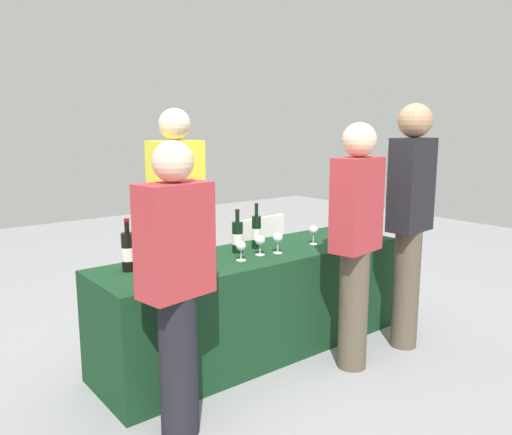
# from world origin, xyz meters

# --- Properties ---
(ground_plane) EXTENTS (12.00, 12.00, 0.00)m
(ground_plane) POSITION_xyz_m (0.00, 0.00, 0.00)
(ground_plane) COLOR gray
(tasting_table) EXTENTS (2.31, 0.67, 0.73)m
(tasting_table) POSITION_xyz_m (0.00, 0.00, 0.37)
(tasting_table) COLOR #14381E
(tasting_table) RESTS_ON ground_plane
(wine_bottle_0) EXTENTS (0.08, 0.08, 0.33)m
(wine_bottle_0) POSITION_xyz_m (-0.90, 0.12, 0.85)
(wine_bottle_0) COLOR black
(wine_bottle_0) RESTS_ON tasting_table
(wine_bottle_1) EXTENTS (0.08, 0.08, 0.33)m
(wine_bottle_1) POSITION_xyz_m (-0.54, 0.09, 0.85)
(wine_bottle_1) COLOR black
(wine_bottle_1) RESTS_ON tasting_table
(wine_bottle_2) EXTENTS (0.08, 0.08, 0.33)m
(wine_bottle_2) POSITION_xyz_m (-0.39, 0.09, 0.85)
(wine_bottle_2) COLOR black
(wine_bottle_2) RESTS_ON tasting_table
(wine_bottle_3) EXTENTS (0.08, 0.08, 0.31)m
(wine_bottle_3) POSITION_xyz_m (-0.10, 0.08, 0.84)
(wine_bottle_3) COLOR black
(wine_bottle_3) RESTS_ON tasting_table
(wine_bottle_4) EXTENTS (0.07, 0.07, 0.33)m
(wine_bottle_4) POSITION_xyz_m (0.08, 0.10, 0.85)
(wine_bottle_4) COLOR black
(wine_bottle_4) RESTS_ON tasting_table
(wine_glass_0) EXTENTS (0.07, 0.07, 0.15)m
(wine_glass_0) POSITION_xyz_m (-0.46, -0.06, 0.84)
(wine_glass_0) COLOR silver
(wine_glass_0) RESTS_ON tasting_table
(wine_glass_1) EXTENTS (0.07, 0.07, 0.13)m
(wine_glass_1) POSITION_xyz_m (-0.21, -0.11, 0.82)
(wine_glass_1) COLOR silver
(wine_glass_1) RESTS_ON tasting_table
(wine_glass_2) EXTENTS (0.07, 0.07, 0.14)m
(wine_glass_2) POSITION_xyz_m (-0.02, -0.07, 0.83)
(wine_glass_2) COLOR silver
(wine_glass_2) RESTS_ON tasting_table
(wine_glass_3) EXTENTS (0.07, 0.07, 0.15)m
(wine_glass_3) POSITION_xyz_m (0.11, -0.11, 0.84)
(wine_glass_3) COLOR silver
(wine_glass_3) RESTS_ON tasting_table
(wine_glass_4) EXTENTS (0.06, 0.06, 0.14)m
(wine_glass_4) POSITION_xyz_m (0.50, -0.07, 0.83)
(wine_glass_4) COLOR silver
(wine_glass_4) RESTS_ON tasting_table
(wine_glass_5) EXTENTS (0.06, 0.06, 0.14)m
(wine_glass_5) POSITION_xyz_m (0.79, -0.06, 0.83)
(wine_glass_5) COLOR silver
(wine_glass_5) RESTS_ON tasting_table
(server_pouring) EXTENTS (0.39, 0.23, 1.74)m
(server_pouring) POSITION_xyz_m (-0.30, 0.58, 0.96)
(server_pouring) COLOR #3F3351
(server_pouring) RESTS_ON ground_plane
(guest_0) EXTENTS (0.39, 0.26, 1.54)m
(guest_0) POSITION_xyz_m (-0.94, -0.54, 0.84)
(guest_0) COLOR black
(guest_0) RESTS_ON ground_plane
(guest_1) EXTENTS (0.38, 0.25, 1.63)m
(guest_1) POSITION_xyz_m (0.35, -0.60, 0.90)
(guest_1) COLOR brown
(guest_1) RESTS_ON ground_plane
(guest_2) EXTENTS (0.36, 0.24, 1.76)m
(guest_2) POSITION_xyz_m (0.91, -0.62, 0.99)
(guest_2) COLOR brown
(guest_2) RESTS_ON ground_plane
(menu_board) EXTENTS (0.59, 0.09, 0.76)m
(menu_board) POSITION_xyz_m (0.81, 0.94, 0.38)
(menu_board) COLOR white
(menu_board) RESTS_ON ground_plane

